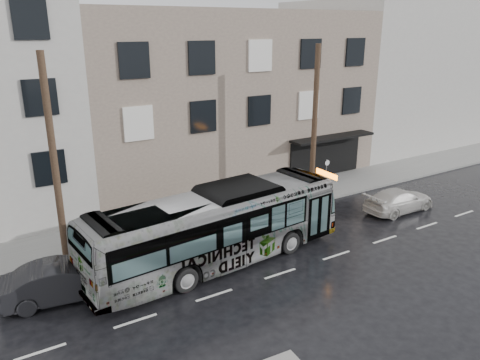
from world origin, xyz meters
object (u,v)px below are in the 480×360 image
object	(u,v)px
utility_pole_rear	(54,162)
white_sedan	(399,200)
utility_pole_front	(314,126)
bus	(217,228)
dark_sedan	(65,281)
sign_post	(326,179)

from	to	relation	value
utility_pole_rear	white_sedan	distance (m)	18.27
utility_pole_front	white_sedan	distance (m)	6.37
bus	dark_sedan	size ratio (longest dim) A/B	2.63
bus	white_sedan	world-z (taller)	bus
sign_post	dark_sedan	world-z (taller)	sign_post
dark_sedan	white_sedan	bearing A→B (deg)	-83.97
bus	sign_post	bearing A→B (deg)	-74.70
utility_pole_front	sign_post	world-z (taller)	utility_pole_front
utility_pole_front	white_sedan	xyz separation A→B (m)	(3.47, -3.54, -4.00)
sign_post	white_sedan	distance (m)	4.32
bus	utility_pole_rear	bearing A→B (deg)	53.27
utility_pole_rear	utility_pole_front	bearing A→B (deg)	0.00
utility_pole_rear	sign_post	size ratio (longest dim) A/B	3.75
utility_pole_front	bus	xyz separation A→B (m)	(-8.29, -3.51, -2.96)
bus	dark_sedan	bearing A→B (deg)	80.08
white_sedan	dark_sedan	world-z (taller)	dark_sedan
bus	dark_sedan	distance (m)	6.45
white_sedan	bus	bearing A→B (deg)	89.56
utility_pole_front	sign_post	bearing A→B (deg)	0.00
utility_pole_front	utility_pole_rear	bearing A→B (deg)	180.00
sign_post	utility_pole_rear	bearing A→B (deg)	180.00
utility_pole_front	utility_pole_rear	world-z (taller)	same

